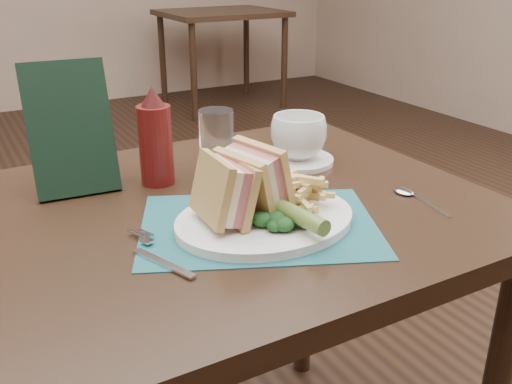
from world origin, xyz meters
TOP-DOWN VIEW (x-y plane):
  - floor at (0.00, 0.00)m, footprint 7.00×7.00m
  - wall_back at (0.00, 3.50)m, footprint 6.00×0.00m
  - table_main at (0.00, -0.50)m, footprint 0.90×0.75m
  - table_bg_right at (1.63, 2.84)m, footprint 0.90×0.75m
  - placemat at (-0.00, -0.61)m, footprint 0.45×0.40m
  - plate at (0.01, -0.61)m, footprint 0.31×0.25m
  - sandwich_half_a at (-0.08, -0.60)m, footprint 0.08×0.11m
  - sandwich_half_b at (-0.02, -0.59)m, footprint 0.10×0.13m
  - kale_garnish at (0.01, -0.66)m, footprint 0.11×0.08m
  - pickle_spear at (0.03, -0.68)m, footprint 0.04×0.12m
  - fries_pile at (0.07, -0.59)m, footprint 0.18×0.20m
  - fork at (-0.18, -0.62)m, footprint 0.09×0.17m
  - spoon at (0.30, -0.66)m, footprint 0.06×0.15m
  - saucer at (0.22, -0.38)m, footprint 0.20×0.20m
  - coffee_cup at (0.22, -0.38)m, footprint 0.16×0.16m
  - drinking_glass at (0.04, -0.36)m, footprint 0.09×0.09m
  - ketchup_bottle at (-0.08, -0.35)m, footprint 0.06×0.06m
  - check_presenter at (-0.22, -0.31)m, footprint 0.15×0.10m

SIDE VIEW (x-z plane):
  - floor at x=0.00m, z-range 0.00..0.00m
  - wall_back at x=0.00m, z-range -3.00..3.00m
  - table_main at x=0.00m, z-range 0.00..0.75m
  - table_bg_right at x=1.63m, z-range 0.00..0.75m
  - placemat at x=0.00m, z-range 0.75..0.75m
  - spoon at x=0.30m, z-range 0.75..0.76m
  - saucer at x=0.22m, z-range 0.75..0.76m
  - fork at x=-0.18m, z-range 0.75..0.76m
  - plate at x=0.01m, z-range 0.75..0.77m
  - kale_garnish at x=0.01m, z-range 0.77..0.79m
  - pickle_spear at x=0.03m, z-range 0.77..0.80m
  - fries_pile at x=0.07m, z-range 0.77..0.83m
  - coffee_cup at x=0.22m, z-range 0.76..0.85m
  - drinking_glass at x=0.04m, z-range 0.75..0.88m
  - sandwich_half_a at x=-0.08m, z-range 0.77..0.88m
  - sandwich_half_b at x=-0.02m, z-range 0.77..0.88m
  - ketchup_bottle at x=-0.08m, z-range 0.75..0.94m
  - check_presenter at x=-0.22m, z-range 0.75..0.98m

